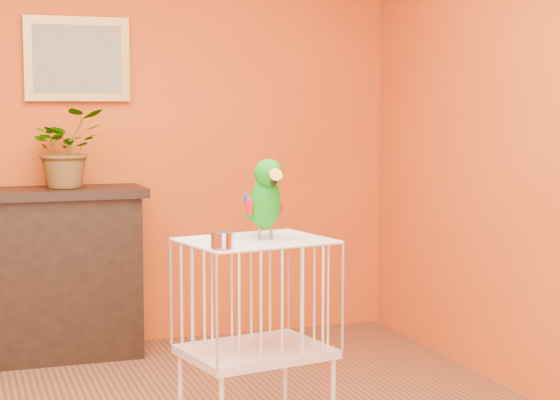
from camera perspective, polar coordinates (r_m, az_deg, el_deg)
name	(u,v)px	position (r m, az deg, el deg)	size (l,w,h in m)	color
room_shell	(152,75)	(3.56, -7.82, 7.55)	(4.50, 4.50, 4.50)	#D15313
console_cabinet	(28,275)	(5.60, -15.10, -4.43)	(1.34, 0.48, 1.00)	black
potted_plant	(67,157)	(5.51, -12.85, 2.55)	(0.42, 0.46, 0.36)	#26722D
framed_picture	(77,59)	(5.76, -12.25, 8.40)	(0.62, 0.04, 0.50)	#B1823F
birdcage	(256,341)	(4.04, -1.48, -8.58)	(0.66, 0.55, 0.91)	silver
feed_cup	(222,240)	(3.69, -3.53, -2.45)	(0.09, 0.09, 0.06)	silver
parrot	(265,198)	(3.96, -0.90, 0.14)	(0.17, 0.31, 0.35)	#59544C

